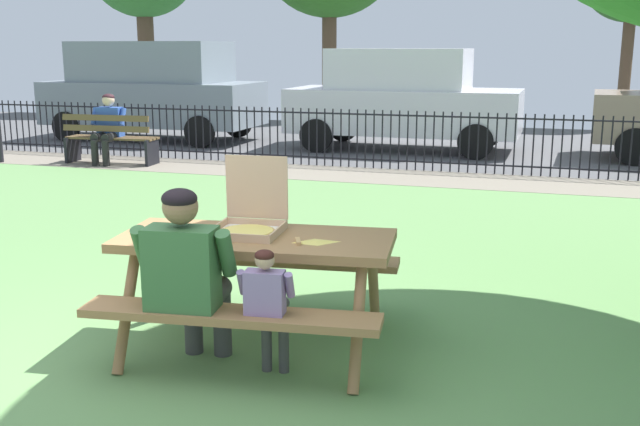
{
  "coord_description": "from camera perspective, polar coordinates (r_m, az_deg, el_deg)",
  "views": [
    {
      "loc": [
        2.26,
        -3.43,
        1.99
      ],
      "look_at": [
        0.63,
        1.83,
        0.75
      ],
      "focal_mm": 41.68,
      "sensor_mm": 36.0,
      "label": 1
    }
  ],
  "objects": [
    {
      "name": "iron_fence_streetside",
      "position": [
        12.21,
        6.41,
        5.6
      ],
      "size": [
        20.83,
        0.03,
        0.97
      ],
      "color": "black",
      "rests_on": "ground"
    },
    {
      "name": "child_at_table",
      "position": [
        4.43,
        -4.01,
        -6.8
      ],
      "size": [
        0.34,
        0.34,
        0.85
      ],
      "color": "#404040",
      "rests_on": "ground"
    },
    {
      "name": "person_on_park_bench",
      "position": [
        13.31,
        -15.99,
        6.49
      ],
      "size": [
        0.63,
        0.62,
        1.19
      ],
      "color": "black",
      "rests_on": "ground"
    },
    {
      "name": "pizza_box_open",
      "position": [
        4.99,
        -5.38,
        -0.4
      ],
      "size": [
        0.48,
        0.5,
        0.49
      ],
      "color": "tan",
      "rests_on": "picnic_table_foreground"
    },
    {
      "name": "adult_at_table",
      "position": [
        4.56,
        -10.11,
        -4.52
      ],
      "size": [
        0.63,
        0.62,
        1.19
      ],
      "color": "#3C3C3C",
      "rests_on": "ground"
    },
    {
      "name": "park_bench_left",
      "position": [
        13.3,
        -15.79,
        5.44
      ],
      "size": [
        1.62,
        0.54,
        0.85
      ],
      "color": "brown",
      "rests_on": "ground"
    },
    {
      "name": "pizza_slice_on_table",
      "position": [
        4.72,
        -0.57,
        -2.19
      ],
      "size": [
        0.28,
        0.22,
        0.02
      ],
      "color": "#EED460",
      "rests_on": "picnic_table_foreground"
    },
    {
      "name": "parked_car_left",
      "position": [
        14.59,
        6.38,
        8.77
      ],
      "size": [
        4.44,
        1.98,
        1.94
      ],
      "color": "silver",
      "rests_on": "ground"
    },
    {
      "name": "parked_car_far_left",
      "position": [
        16.49,
        -12.75,
        9.31
      ],
      "size": [
        4.63,
        2.01,
        2.08
      ],
      "color": "gray",
      "rests_on": "ground"
    },
    {
      "name": "ground",
      "position": [
        6.42,
        -4.34,
        -5.47
      ],
      "size": [
        28.0,
        12.48,
        0.02
      ],
      "primitive_type": "cube",
      "color": "#628F51"
    },
    {
      "name": "street_asphalt",
      "position": [
        15.8,
        8.85,
        5.32
      ],
      "size": [
        28.0,
        7.21,
        0.01
      ],
      "primitive_type": "cube",
      "color": "#515154"
    },
    {
      "name": "cobblestone_walkway",
      "position": [
        11.61,
        5.7,
        2.76
      ],
      "size": [
        28.0,
        1.4,
        0.01
      ],
      "primitive_type": "cube",
      "color": "gray"
    },
    {
      "name": "picnic_table_foreground",
      "position": [
        4.94,
        -4.94,
        -3.71
      ],
      "size": [
        1.96,
        1.68,
        0.79
      ],
      "color": "#9A6F45",
      "rests_on": "ground"
    }
  ]
}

